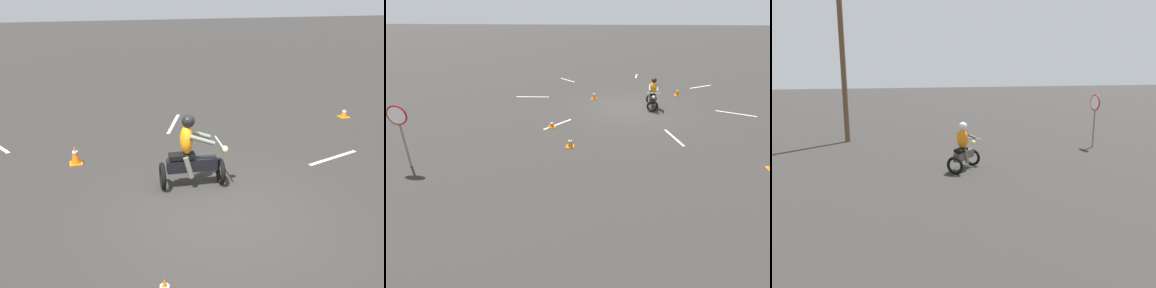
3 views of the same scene
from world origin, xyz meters
The scene contains 14 objects.
ground_plane centered at (0.00, 0.00, 0.00)m, with size 120.00×120.00×0.00m, color #2D2B28.
motorcycle_rider_foreground centered at (-1.16, -0.23, 0.73)m, with size 0.80×1.54×1.66m.
stop_sign centered at (8.59, 6.81, 1.63)m, with size 0.70×0.08×2.30m.
traffic_cone_near_left centered at (3.98, 2.94, 0.15)m, with size 0.32×0.32×0.31m.
traffic_cone_near_right centered at (2.96, 4.96, 0.19)m, with size 0.32×0.32×0.40m.
traffic_cone_mid_center centered at (-3.15, -2.62, 0.23)m, with size 0.32×0.32×0.47m.
traffic_cone_far_right centered at (2.03, -1.60, 0.22)m, with size 0.32×0.32×0.46m.
lane_stripe_e centered at (5.82, -1.85, 0.00)m, with size 0.10×2.01×0.01m, color silver.
lane_stripe_ne centered at (3.75, 2.54, 0.00)m, with size 0.10×1.79×0.01m, color silver.
lane_stripe_n centered at (-1.49, 3.79, 0.00)m, with size 0.10×1.75×0.01m, color silver.
lane_stripe_nw centered at (-5.45, 0.54, 0.00)m, with size 0.10×1.96×0.01m, color silver.
lane_stripe_sw centered at (-5.27, -4.81, 0.00)m, with size 0.10×1.95×0.01m, color silver.
lane_stripe_s centered at (-1.23, -7.76, 0.00)m, with size 0.10×1.36×0.01m, color silver.
lane_stripe_se centered at (4.03, -6.20, 0.00)m, with size 0.10×1.59×0.01m, color silver.
Camera 2 is at (2.05, 15.84, 5.43)m, focal length 28.00 mm.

